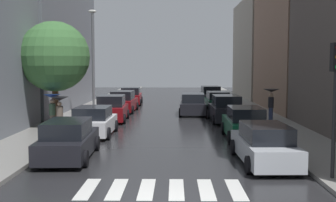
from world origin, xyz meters
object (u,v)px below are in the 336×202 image
object	(u,v)px
parked_car_left_third	(112,109)
pedestrian_by_kerb	(271,97)
pedestrian_near_tree	(52,105)
lamp_post_left	(93,55)
parked_car_left_second	(94,122)
parked_car_left_nearest	(68,140)
parked_car_left_fifth	(131,96)
parked_car_right_third	(226,109)
parked_car_right_fifth	(210,96)
traffic_light_right_corner	(336,80)
street_tree_left	(54,57)
parked_car_right_fourth	(217,102)
parked_car_right_second	(245,124)
car_midroad	(193,105)
parked_car_right_nearest	(264,145)
parked_car_left_fourth	(123,102)
pedestrian_foreground	(60,106)

from	to	relation	value
parked_car_left_third	pedestrian_by_kerb	world-z (taller)	pedestrian_by_kerb
pedestrian_near_tree	lamp_post_left	xyz separation A→B (m)	(0.90, 7.32, 2.92)
parked_car_left_second	parked_car_left_nearest	bearing A→B (deg)	-179.21
parked_car_left_fifth	parked_car_right_third	distance (m)	14.37
parked_car_right_fifth	pedestrian_near_tree	distance (m)	19.81
traffic_light_right_corner	street_tree_left	bearing A→B (deg)	137.40
parked_car_left_fifth	parked_car_right_fourth	size ratio (longest dim) A/B	1.09
parked_car_right_second	parked_car_left_nearest	bearing A→B (deg)	121.30
car_midroad	street_tree_left	bearing A→B (deg)	133.60
parked_car_left_fifth	parked_car_right_nearest	distance (m)	25.24
parked_car_right_second	parked_car_right_fourth	bearing A→B (deg)	0.60
parked_car_right_nearest	traffic_light_right_corner	world-z (taller)	traffic_light_right_corner
car_midroad	pedestrian_near_tree	distance (m)	11.85
parked_car_right_fourth	parked_car_left_third	bearing A→B (deg)	128.44
parked_car_left_nearest	parked_car_right_fourth	distance (m)	19.49
parked_car_left_fourth	parked_car_right_second	world-z (taller)	parked_car_left_fourth
parked_car_right_fourth	pedestrian_near_tree	world-z (taller)	pedestrian_near_tree
parked_car_left_third	parked_car_right_nearest	bearing A→B (deg)	-149.30
street_tree_left	traffic_light_right_corner	bearing A→B (deg)	-42.60
parked_car_left_third	car_midroad	size ratio (longest dim) A/B	0.93
parked_car_right_fifth	lamp_post_left	distance (m)	13.91
parked_car_left_fourth	lamp_post_left	distance (m)	5.04
pedestrian_by_kerb	parked_car_left_fifth	bearing A→B (deg)	-1.66
parked_car_right_fourth	lamp_post_left	xyz separation A→B (m)	(-9.46, -3.91, 3.73)
parked_car_right_nearest	parked_car_left_second	bearing A→B (deg)	49.27
parked_car_left_fifth	street_tree_left	xyz separation A→B (m)	(-2.79, -15.55, 3.47)
parked_car_left_fifth	parked_car_left_fourth	bearing A→B (deg)	178.45
parked_car_left_third	parked_car_right_third	bearing A→B (deg)	-93.04
parked_car_left_fourth	parked_car_right_third	world-z (taller)	parked_car_right_third
parked_car_left_nearest	parked_car_left_third	world-z (taller)	parked_car_left_third
parked_car_left_second	pedestrian_foreground	xyz separation A→B (m)	(-1.96, 0.56, 0.77)
parked_car_left_nearest	parked_car_right_third	world-z (taller)	parked_car_right_third
parked_car_left_third	pedestrian_foreground	bearing A→B (deg)	156.42
parked_car_right_third	parked_car_right_fourth	world-z (taller)	parked_car_right_third
parked_car_left_nearest	parked_car_left_second	xyz separation A→B (m)	(-0.06, 5.56, -0.01)
parked_car_left_second	car_midroad	world-z (taller)	car_midroad
parked_car_left_nearest	parked_car_right_nearest	xyz separation A→B (m)	(7.68, -0.75, -0.01)
parked_car_left_fifth	car_midroad	xyz separation A→B (m)	(5.57, -8.18, -0.01)
street_tree_left	traffic_light_right_corner	distance (m)	16.37
parked_car_left_fourth	parked_car_left_fifth	world-z (taller)	parked_car_left_fourth
parked_car_left_third	parked_car_left_fourth	bearing A→B (deg)	-2.40
parked_car_right_nearest	pedestrian_near_tree	xyz separation A→B (m)	(-10.25, 7.39, 0.83)
parked_car_right_fifth	pedestrian_foreground	bearing A→B (deg)	148.17
parked_car_left_fifth	pedestrian_near_tree	distance (m)	16.90
parked_car_right_third	parked_car_left_second	bearing A→B (deg)	124.25
parked_car_left_nearest	parked_car_left_second	size ratio (longest dim) A/B	1.14
parked_car_right_fifth	parked_car_right_third	bearing A→B (deg)	177.05
pedestrian_foreground	street_tree_left	world-z (taller)	street_tree_left
parked_car_right_nearest	parked_car_right_fourth	size ratio (longest dim) A/B	1.15
pedestrian_near_tree	pedestrian_foreground	bearing A→B (deg)	85.00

